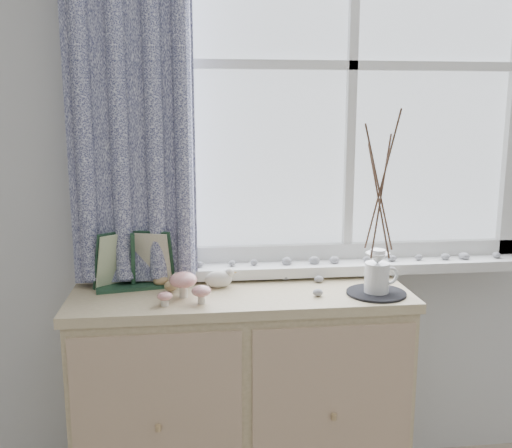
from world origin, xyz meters
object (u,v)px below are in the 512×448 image
object	(u,v)px
sideboard	(241,400)
twig_pitcher	(381,189)
toadstool_cluster	(185,285)
botanical_book	(132,261)

from	to	relation	value
sideboard	twig_pitcher	world-z (taller)	twig_pitcher
sideboard	toadstool_cluster	xyz separation A→B (m)	(-0.20, -0.08, 0.48)
botanical_book	toadstool_cluster	distance (m)	0.23
sideboard	twig_pitcher	size ratio (longest dim) A/B	1.86
botanical_book	twig_pitcher	xyz separation A→B (m)	(0.85, -0.15, 0.26)
sideboard	botanical_book	distance (m)	0.66
toadstool_cluster	twig_pitcher	bearing A→B (deg)	-1.57
sideboard	botanical_book	xyz separation A→B (m)	(-0.38, 0.05, 0.53)
twig_pitcher	botanical_book	bearing A→B (deg)	158.52
sideboard	toadstool_cluster	size ratio (longest dim) A/B	6.74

